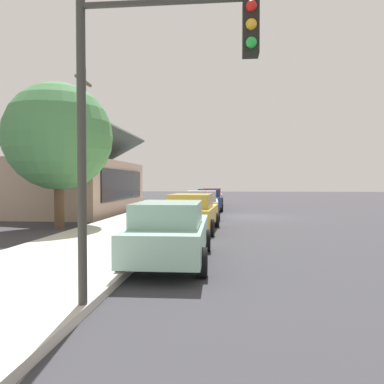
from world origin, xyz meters
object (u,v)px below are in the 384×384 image
object	(u,v)px
utility_pole_wooden	(84,144)
fire_hydrant_red	(191,203)
car_navy	(209,199)
car_coral	(212,196)
car_silver	(202,204)
car_seafoam	(171,231)
car_mustard	(192,212)
shade_tree	(59,137)
traffic_light_main	(148,90)

from	to	relation	value
utility_pole_wooden	fire_hydrant_red	distance (m)	12.41
car_navy	car_coral	size ratio (longest dim) A/B	1.09
car_silver	car_coral	size ratio (longest dim) A/B	1.13
car_seafoam	fire_hydrant_red	distance (m)	19.09
car_silver	car_coral	bearing A→B (deg)	-2.70
car_mustard	car_navy	world-z (taller)	same
shade_tree	utility_pole_wooden	bearing A→B (deg)	-27.35
traffic_light_main	fire_hydrant_red	bearing A→B (deg)	4.16
car_seafoam	car_mustard	world-z (taller)	same
car_silver	car_navy	size ratio (longest dim) A/B	1.03
car_navy	fire_hydrant_red	bearing A→B (deg)	53.29
car_silver	car_navy	distance (m)	6.00
traffic_light_main	utility_pole_wooden	xyz separation A→B (m)	(11.60, 5.66, 0.44)
car_seafoam	traffic_light_main	size ratio (longest dim) A/B	0.94
car_mustard	utility_pole_wooden	distance (m)	6.42
car_mustard	car_silver	distance (m)	5.87
car_seafoam	car_navy	world-z (taller)	same
shade_tree	fire_hydrant_red	world-z (taller)	shade_tree
car_navy	fire_hydrant_red	size ratio (longest dim) A/B	6.73
car_navy	shade_tree	distance (m)	13.44
car_coral	fire_hydrant_red	bearing A→B (deg)	162.32
car_mustard	utility_pole_wooden	world-z (taller)	utility_pole_wooden
car_navy	utility_pole_wooden	size ratio (longest dim) A/B	0.64
traffic_light_main	car_navy	bearing A→B (deg)	0.50
car_mustard	car_navy	distance (m)	11.87
car_silver	car_navy	xyz separation A→B (m)	(6.00, -0.12, -0.00)
car_navy	car_seafoam	bearing A→B (deg)	177.52
car_coral	car_silver	bearing A→B (deg)	178.73
car_mustard	shade_tree	xyz separation A→B (m)	(0.36, 6.03, 3.28)
car_mustard	shade_tree	world-z (taller)	shade_tree
utility_pole_wooden	shade_tree	bearing A→B (deg)	152.65
traffic_light_main	fire_hydrant_red	size ratio (longest dim) A/B	7.32
car_navy	fire_hydrant_red	world-z (taller)	car_navy
car_seafoam	car_silver	xyz separation A→B (m)	(12.03, 0.06, 0.00)
fire_hydrant_red	shade_tree	bearing A→B (deg)	159.58
car_mustard	fire_hydrant_red	world-z (taller)	car_mustard
car_seafoam	car_mustard	bearing A→B (deg)	-1.13
utility_pole_wooden	car_seafoam	bearing A→B (deg)	-145.26
car_seafoam	car_coral	world-z (taller)	same
car_navy	fire_hydrant_red	xyz separation A→B (m)	(1.01, 1.47, -0.32)
car_seafoam	car_coral	bearing A→B (deg)	-1.60
shade_tree	traffic_light_main	size ratio (longest dim) A/B	1.25
car_silver	car_coral	world-z (taller)	same
car_seafoam	fire_hydrant_red	world-z (taller)	car_seafoam
car_silver	shade_tree	world-z (taller)	shade_tree
car_navy	traffic_light_main	bearing A→B (deg)	178.21
car_seafoam	traffic_light_main	xyz separation A→B (m)	(-3.80, -0.25, 2.68)
car_silver	shade_tree	size ratio (longest dim) A/B	0.76
car_mustard	utility_pole_wooden	bearing A→B (deg)	75.56
car_coral	car_seafoam	bearing A→B (deg)	179.15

